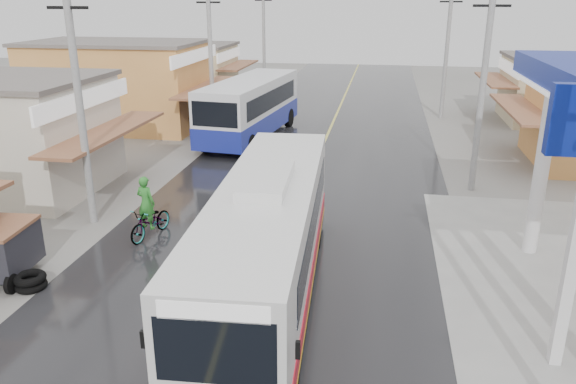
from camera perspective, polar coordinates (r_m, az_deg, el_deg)
name	(u,v)px	position (r m, az deg, el deg)	size (l,w,h in m)	color
road	(307,181)	(24.86, 1.96, 1.15)	(12.00, 90.00, 0.02)	black
centre_line	(307,180)	(24.86, 1.96, 1.18)	(0.15, 90.00, 0.01)	#D8CC4C
shopfronts_left	(72,151)	(31.90, -21.11, 3.94)	(11.00, 44.00, 5.20)	tan
utility_poles_left	(165,167)	(27.54, -12.34, 2.51)	(1.60, 50.00, 8.00)	gray
utility_poles_right	(471,190)	(24.97, 18.09, 0.23)	(1.60, 36.00, 8.00)	gray
coach_bus	(268,242)	(14.65, -2.07, -5.08)	(3.13, 11.49, 3.55)	silver
second_bus	(250,107)	(32.09, -3.84, 8.57)	(3.88, 10.30, 3.34)	silver
cyclist	(150,217)	(19.40, -13.88, -2.51)	(1.21, 2.18, 2.23)	black
tricycle_near	(5,249)	(18.03, -26.83, -5.15)	(1.54, 2.14, 1.63)	#26262D
tyre_stack	(30,281)	(17.40, -24.70, -8.26)	(0.88, 0.88, 0.45)	black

